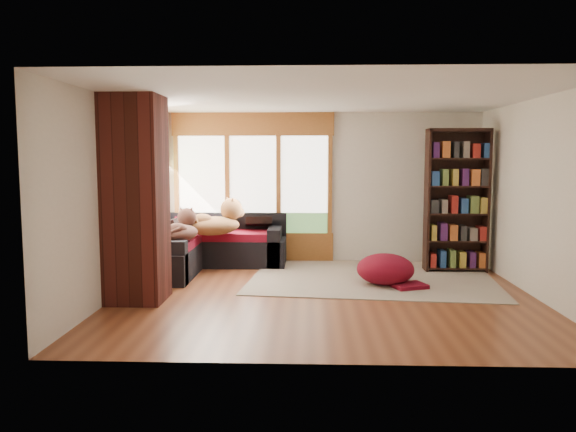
% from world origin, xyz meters
% --- Properties ---
extents(floor, '(5.50, 5.50, 0.00)m').
position_xyz_m(floor, '(0.00, 0.00, 0.00)').
color(floor, brown).
rests_on(floor, ground).
extents(ceiling, '(5.50, 5.50, 0.00)m').
position_xyz_m(ceiling, '(0.00, 0.00, 2.60)').
color(ceiling, white).
extents(wall_back, '(5.50, 0.04, 2.60)m').
position_xyz_m(wall_back, '(0.00, 2.50, 1.30)').
color(wall_back, silver).
rests_on(wall_back, ground).
extents(wall_front, '(5.50, 0.04, 2.60)m').
position_xyz_m(wall_front, '(0.00, -2.50, 1.30)').
color(wall_front, silver).
rests_on(wall_front, ground).
extents(wall_left, '(0.04, 5.00, 2.60)m').
position_xyz_m(wall_left, '(-2.75, 0.00, 1.30)').
color(wall_left, silver).
rests_on(wall_left, ground).
extents(wall_right, '(0.04, 5.00, 2.60)m').
position_xyz_m(wall_right, '(2.75, 0.00, 1.30)').
color(wall_right, silver).
rests_on(wall_right, ground).
extents(windows_back, '(2.82, 0.10, 1.90)m').
position_xyz_m(windows_back, '(-1.20, 2.47, 1.35)').
color(windows_back, '#985B26').
rests_on(windows_back, wall_back).
extents(windows_left, '(0.10, 2.62, 1.90)m').
position_xyz_m(windows_left, '(-2.72, 1.20, 1.35)').
color(windows_left, '#985B26').
rests_on(windows_left, wall_left).
extents(roller_blind, '(0.03, 0.72, 0.90)m').
position_xyz_m(roller_blind, '(-2.69, 2.03, 1.75)').
color(roller_blind, '#7C9F5C').
rests_on(roller_blind, wall_left).
extents(brick_chimney, '(0.70, 0.70, 2.60)m').
position_xyz_m(brick_chimney, '(-2.40, -0.35, 1.30)').
color(brick_chimney, '#471914').
rests_on(brick_chimney, ground).
extents(sectional_sofa, '(2.20, 2.20, 0.80)m').
position_xyz_m(sectional_sofa, '(-1.95, 1.70, 0.30)').
color(sectional_sofa, black).
rests_on(sectional_sofa, ground).
extents(area_rug, '(3.86, 3.10, 0.01)m').
position_xyz_m(area_rug, '(0.75, 1.13, 0.01)').
color(area_rug, beige).
rests_on(area_rug, ground).
extents(bookshelf, '(0.98, 0.33, 2.28)m').
position_xyz_m(bookshelf, '(2.14, 1.69, 1.14)').
color(bookshelf, black).
rests_on(bookshelf, ground).
extents(pouf, '(0.93, 0.93, 0.45)m').
position_xyz_m(pouf, '(0.89, 0.69, 0.24)').
color(pouf, maroon).
rests_on(pouf, area_rug).
extents(dog_tan, '(1.06, 0.96, 0.52)m').
position_xyz_m(dog_tan, '(-1.69, 1.63, 0.80)').
color(dog_tan, brown).
rests_on(dog_tan, sectional_sofa).
extents(dog_brindle, '(0.56, 0.81, 0.42)m').
position_xyz_m(dog_brindle, '(-2.12, 1.00, 0.74)').
color(dog_brindle, '#3B211B').
rests_on(dog_brindle, sectional_sofa).
extents(throw_pillows, '(1.98, 1.68, 0.45)m').
position_xyz_m(throw_pillows, '(-1.92, 1.85, 0.77)').
color(throw_pillows, black).
rests_on(throw_pillows, sectional_sofa).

